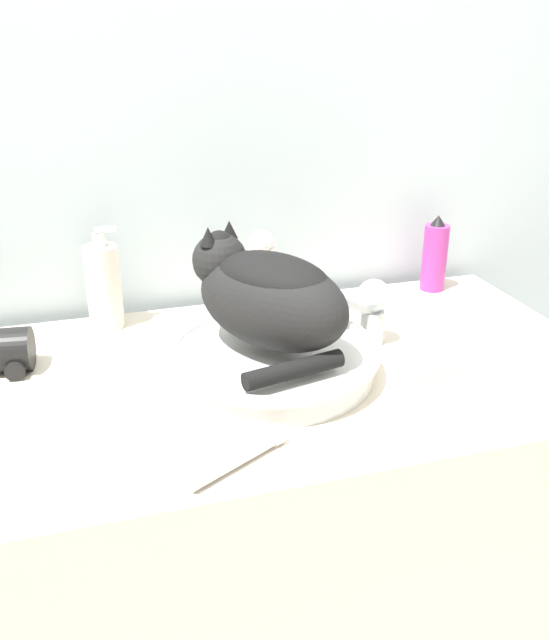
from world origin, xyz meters
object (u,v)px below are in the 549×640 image
at_px(lotion_bottle_white, 261,270).
at_px(cream_tube, 238,456).
at_px(cat, 267,293).
at_px(soap_bar, 434,369).
at_px(spray_bottle_trigger, 435,256).
at_px(faucet, 369,306).
at_px(soap_pump_bottle, 104,286).

xyz_separation_m(lotion_bottle_white, cream_tube, (-0.17, -0.51, -0.07)).
height_order(cat, soap_bar, cat).
height_order(spray_bottle_trigger, lotion_bottle_white, same).
height_order(cream_tube, soap_bar, cream_tube).
bearing_deg(cream_tube, faucet, 42.66).
xyz_separation_m(spray_bottle_trigger, cream_tube, (-0.56, -0.51, -0.06)).
bearing_deg(spray_bottle_trigger, soap_pump_bottle, 180.00).
distance_m(lotion_bottle_white, cream_tube, 0.54).
relative_size(cat, faucet, 2.29).
xyz_separation_m(cat, spray_bottle_trigger, (0.45, 0.27, -0.07)).
bearing_deg(soap_pump_bottle, faucet, -25.91).
height_order(spray_bottle_trigger, soap_pump_bottle, soap_pump_bottle).
relative_size(lotion_bottle_white, cream_tube, 1.08).
distance_m(soap_pump_bottle, soap_bar, 0.62).
relative_size(cat, spray_bottle_trigger, 1.89).
relative_size(faucet, soap_bar, 1.67).
xyz_separation_m(cat, lotion_bottle_white, (0.07, 0.27, -0.06)).
height_order(faucet, cream_tube, faucet).
distance_m(cat, lotion_bottle_white, 0.29).
bearing_deg(soap_pump_bottle, soap_bar, -35.39).
bearing_deg(cat, soap_bar, -143.07).
distance_m(spray_bottle_trigger, soap_bar, 0.41).
relative_size(spray_bottle_trigger, soap_pump_bottle, 0.84).
bearing_deg(soap_pump_bottle, cat, -48.35).
bearing_deg(faucet, lotion_bottle_white, -74.64).
distance_m(lotion_bottle_white, soap_bar, 0.41).
bearing_deg(soap_bar, cat, 161.71).
relative_size(cat, soap_pump_bottle, 1.58).
height_order(spray_bottle_trigger, soap_bar, spray_bottle_trigger).
bearing_deg(soap_pump_bottle, lotion_bottle_white, -0.00).
bearing_deg(cream_tube, cat, 65.36).
xyz_separation_m(faucet, soap_pump_bottle, (-0.45, 0.22, 0.01)).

